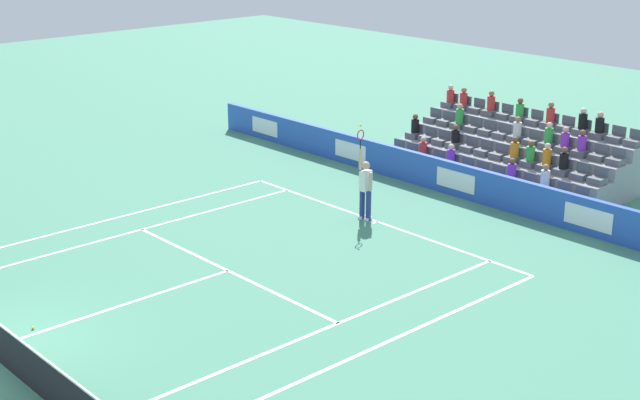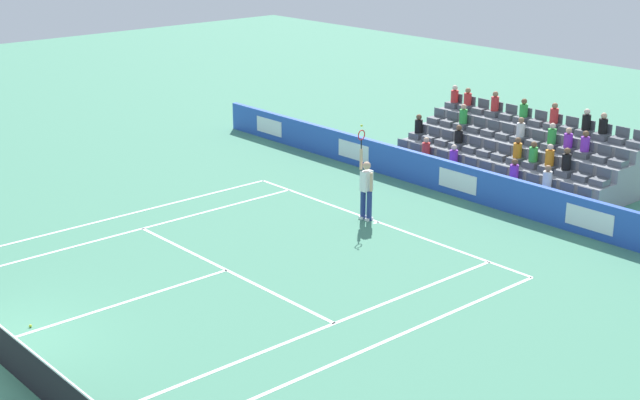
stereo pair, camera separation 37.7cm
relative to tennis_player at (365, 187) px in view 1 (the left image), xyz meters
name	(u,v)px [view 1 (the left image)]	position (x,y,z in m)	size (l,w,h in m)	color
line_baseline	(378,222)	(-0.42, -0.11, -0.99)	(10.97, 0.10, 0.01)	white
line_service	(228,271)	(-0.42, 5.38, -0.99)	(8.23, 0.10, 0.01)	white
line_centre_service	(118,306)	(-0.42, 8.58, -0.99)	(0.10, 6.40, 0.01)	white
line_singles_sideline_left	(128,233)	(3.69, 5.84, -0.99)	(0.10, 11.89, 0.01)	white
line_singles_sideline_right	(323,329)	(-4.54, 5.84, -0.99)	(0.10, 11.89, 0.01)	white
line_doubles_sideline_left	(103,221)	(5.06, 5.84, -0.99)	(0.10, 11.89, 0.01)	white
line_doubles_sideline_right	(367,351)	(-5.91, 5.84, -0.99)	(0.10, 11.89, 0.01)	white
line_centre_mark	(375,222)	(-0.42, -0.01, -0.99)	(0.10, 0.20, 0.01)	white
sponsor_barrier	(458,180)	(-0.42, -3.74, -0.46)	(23.97, 0.22, 1.07)	blue
tennis_player	(365,187)	(0.00, 0.00, 0.00)	(0.53, 0.38, 2.85)	navy
stadium_stand	(514,158)	(-0.42, -6.68, -0.30)	(8.06, 3.80, 2.58)	gray
loose_tennis_ball	(33,328)	(-0.18, 10.59, -0.96)	(0.07, 0.07, 0.07)	#D1E533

